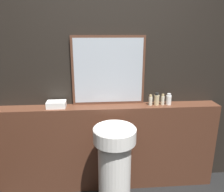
# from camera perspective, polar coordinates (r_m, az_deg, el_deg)

# --- Properties ---
(wall_back) EXTENTS (8.00, 0.06, 2.50)m
(wall_back) POSITION_cam_1_polar(r_m,az_deg,el_deg) (2.35, -1.24, 4.87)
(wall_back) COLOR black
(wall_back) RESTS_ON ground_plane
(vanity_counter) EXTENTS (2.38, 0.21, 0.97)m
(vanity_counter) POSITION_cam_1_polar(r_m,az_deg,el_deg) (2.50, -0.94, -13.22)
(vanity_counter) COLOR #512D1E
(vanity_counter) RESTS_ON ground_plane
(pedestal_sink) EXTENTS (0.39, 0.39, 0.90)m
(pedestal_sink) POSITION_cam_1_polar(r_m,az_deg,el_deg) (2.17, 0.66, -18.19)
(pedestal_sink) COLOR white
(pedestal_sink) RESTS_ON ground_plane
(mirror) EXTENTS (0.76, 0.03, 0.72)m
(mirror) POSITION_cam_1_polar(r_m,az_deg,el_deg) (2.29, -0.93, 6.58)
(mirror) COLOR #563323
(mirror) RESTS_ON vanity_counter
(towel_stack) EXTENTS (0.19, 0.13, 0.07)m
(towel_stack) POSITION_cam_1_polar(r_m,az_deg,el_deg) (2.32, -14.32, -2.14)
(towel_stack) COLOR white
(towel_stack) RESTS_ON vanity_counter
(shampoo_bottle) EXTENTS (0.04, 0.04, 0.11)m
(shampoo_bottle) POSITION_cam_1_polar(r_m,az_deg,el_deg) (2.35, 10.02, -1.12)
(shampoo_bottle) COLOR beige
(shampoo_bottle) RESTS_ON vanity_counter
(conditioner_bottle) EXTENTS (0.05, 0.05, 0.13)m
(conditioner_bottle) POSITION_cam_1_polar(r_m,az_deg,el_deg) (2.37, 11.58, -0.86)
(conditioner_bottle) COLOR #C6B284
(conditioner_bottle) RESTS_ON vanity_counter
(lotion_bottle) EXTENTS (0.04, 0.04, 0.12)m
(lotion_bottle) POSITION_cam_1_polar(r_m,az_deg,el_deg) (2.39, 13.08, -0.98)
(lotion_bottle) COLOR beige
(lotion_bottle) RESTS_ON vanity_counter
(body_wash_bottle) EXTENTS (0.06, 0.06, 0.12)m
(body_wash_bottle) POSITION_cam_1_polar(r_m,az_deg,el_deg) (2.41, 14.58, -0.89)
(body_wash_bottle) COLOR white
(body_wash_bottle) RESTS_ON vanity_counter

